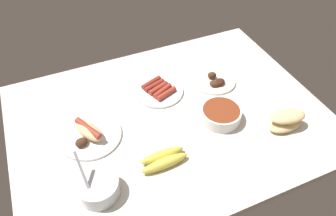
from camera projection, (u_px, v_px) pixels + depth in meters
The scene contains 8 objects.
ground_plane at pixel (170, 119), 129.32cm from camera, with size 120.00×90.00×3.00cm, color silver.
plate_sausages at pixel (158, 90), 137.84cm from camera, with size 20.91×20.91×3.19cm.
banana_bunch at pixel (164, 159), 111.43cm from camera, with size 16.96×7.29×3.66cm.
bowl_chili at pixel (221, 114), 125.41cm from camera, with size 15.63×15.63×5.09cm.
bread_stack at pixel (286, 120), 121.90cm from camera, with size 14.87×9.71×7.20cm.
plate_hotdog_assembled at pixel (89, 134), 119.68cm from camera, with size 23.18×23.18×5.61cm.
plate_grilled_meat at pixel (214, 80), 142.52cm from camera, with size 18.89×18.89×4.03cm.
bowl_coleslaw at pixel (98, 187), 102.09cm from camera, with size 13.49×13.84×15.41cm.
Camera 1 is at (36.17, 81.08, 92.64)cm, focal length 35.11 mm.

